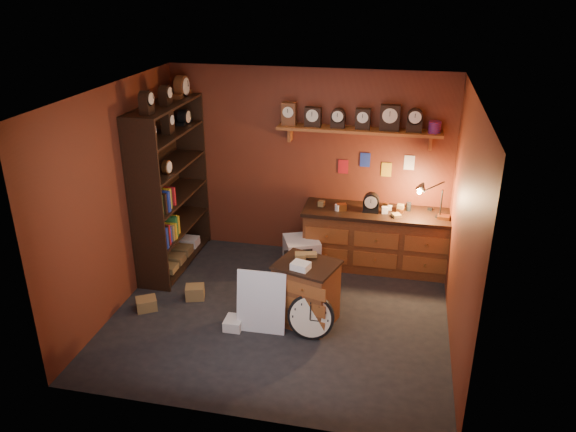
# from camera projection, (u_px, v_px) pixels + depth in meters

# --- Properties ---
(floor) EXTENTS (4.00, 4.00, 0.00)m
(floor) POSITION_uv_depth(u_px,v_px,m) (281.00, 313.00, 6.89)
(floor) COLOR black
(floor) RESTS_ON ground
(room_shell) EXTENTS (4.02, 3.62, 2.71)m
(room_shell) POSITION_uv_depth(u_px,v_px,m) (286.00, 178.00, 6.30)
(room_shell) COLOR maroon
(room_shell) RESTS_ON ground
(shelving_unit) EXTENTS (0.47, 1.60, 2.58)m
(shelving_unit) POSITION_uv_depth(u_px,v_px,m) (168.00, 181.00, 7.62)
(shelving_unit) COLOR black
(shelving_unit) RESTS_ON ground
(workbench) EXTENTS (2.07, 0.66, 1.36)m
(workbench) POSITION_uv_depth(u_px,v_px,m) (377.00, 236.00, 7.83)
(workbench) COLOR brown
(workbench) RESTS_ON ground
(low_cabinet) EXTENTS (0.82, 0.75, 0.87)m
(low_cabinet) POSITION_uv_depth(u_px,v_px,m) (306.00, 291.00, 6.58)
(low_cabinet) COLOR brown
(low_cabinet) RESTS_ON ground
(big_round_clock) EXTENTS (0.54, 0.17, 0.54)m
(big_round_clock) POSITION_uv_depth(u_px,v_px,m) (311.00, 317.00, 6.35)
(big_round_clock) COLOR black
(big_round_clock) RESTS_ON ground
(white_panel) EXTENTS (0.57, 0.17, 0.75)m
(white_panel) POSITION_uv_depth(u_px,v_px,m) (262.00, 329.00, 6.58)
(white_panel) COLOR silver
(white_panel) RESTS_ON ground
(mini_fridge) EXTENTS (0.60, 0.62, 0.48)m
(mini_fridge) POSITION_uv_depth(u_px,v_px,m) (301.00, 255.00, 7.82)
(mini_fridge) COLOR silver
(mini_fridge) RESTS_ON ground
(floor_box_a) EXTENTS (0.31, 0.30, 0.15)m
(floor_box_a) POSITION_uv_depth(u_px,v_px,m) (147.00, 304.00, 6.95)
(floor_box_a) COLOR olive
(floor_box_a) RESTS_ON ground
(floor_box_b) EXTENTS (0.21, 0.25, 0.12)m
(floor_box_b) POSITION_uv_depth(u_px,v_px,m) (234.00, 323.00, 6.59)
(floor_box_b) COLOR white
(floor_box_b) RESTS_ON ground
(floor_box_c) EXTENTS (0.28, 0.25, 0.17)m
(floor_box_c) POSITION_uv_depth(u_px,v_px,m) (195.00, 292.00, 7.18)
(floor_box_c) COLOR olive
(floor_box_c) RESTS_ON ground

